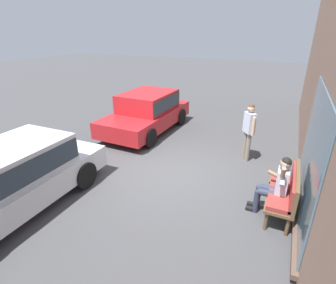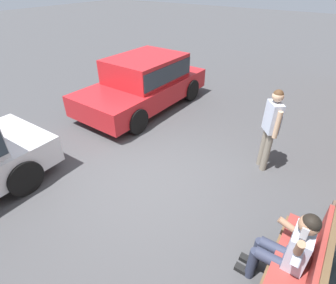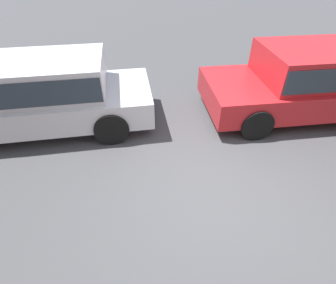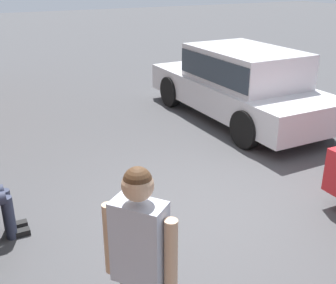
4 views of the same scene
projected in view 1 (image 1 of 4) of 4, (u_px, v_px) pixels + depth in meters
name	position (u px, v px, depth m)	size (l,w,h in m)	color
ground_plane	(171.00, 172.00, 7.27)	(60.00, 60.00, 0.00)	#424244
bench	(287.00, 191.00, 5.41)	(1.46, 0.55, 1.03)	brown
person_on_phone	(276.00, 184.00, 5.39)	(0.73, 0.74, 1.36)	#2D3347
parked_car_near	(147.00, 110.00, 10.01)	(4.17, 2.04, 1.48)	red
parked_car_mid	(10.00, 176.00, 5.53)	(4.43, 1.88, 1.46)	silver
pedestrian_standing	(249.00, 128.00, 7.61)	(0.45, 0.38, 1.73)	gray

